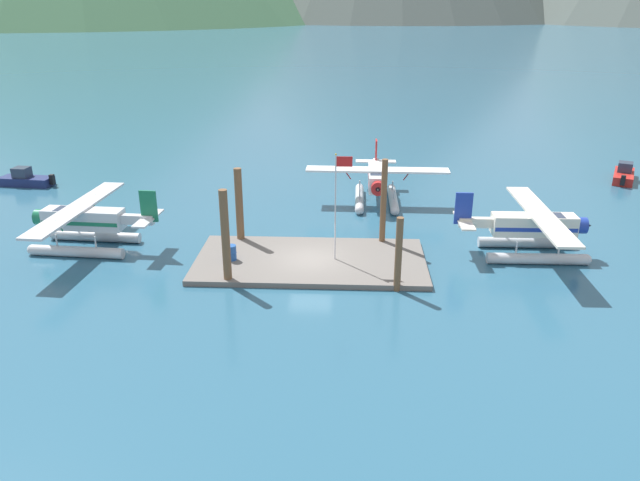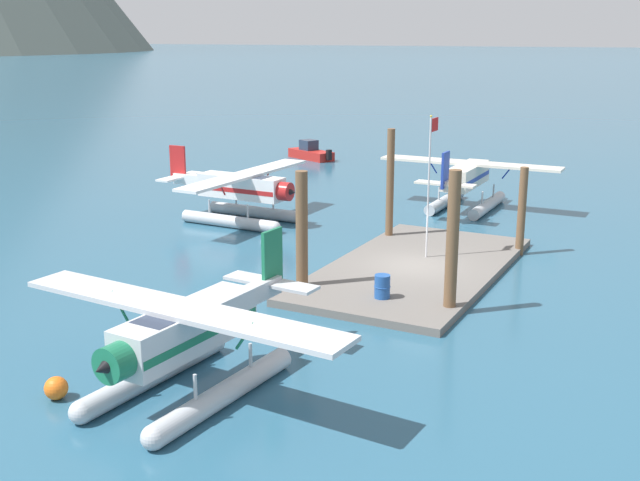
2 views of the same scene
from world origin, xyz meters
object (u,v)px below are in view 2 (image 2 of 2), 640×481
(mooring_buoy, at_px, (56,388))
(seaplane_white_bow_right, at_px, (242,193))
(seaplane_silver_port_fwd, at_px, (187,341))
(fuel_drum, at_px, (382,286))
(seaplane_cream_stbd_fwd, at_px, (467,182))
(flagpole, at_px, (430,170))
(boat_red_open_east, at_px, (310,153))

(mooring_buoy, bearing_deg, seaplane_white_bow_right, 18.78)
(seaplane_silver_port_fwd, bearing_deg, fuel_drum, -11.82)
(seaplane_white_bow_right, bearing_deg, seaplane_cream_stbd_fwd, -47.56)
(fuel_drum, bearing_deg, seaplane_cream_stbd_fwd, 7.01)
(flagpole, xyz_separation_m, seaplane_cream_stbd_fwd, (11.46, 1.74, -2.56))
(seaplane_white_bow_right, distance_m, seaplane_cream_stbd_fwd, 13.00)
(seaplane_cream_stbd_fwd, bearing_deg, fuel_drum, -172.99)
(flagpole, relative_size, seaplane_silver_port_fwd, 0.59)
(seaplane_cream_stbd_fwd, bearing_deg, seaplane_silver_port_fwd, -179.54)
(mooring_buoy, distance_m, seaplane_cream_stbd_fwd, 28.84)
(seaplane_cream_stbd_fwd, bearing_deg, boat_red_open_east, 53.78)
(flagpole, bearing_deg, boat_red_open_east, 37.91)
(flagpole, relative_size, mooring_buoy, 9.45)
(fuel_drum, bearing_deg, seaplane_white_bow_right, 53.42)
(seaplane_white_bow_right, relative_size, seaplane_cream_stbd_fwd, 1.00)
(seaplane_white_bow_right, height_order, boat_red_open_east, seaplane_white_bow_right)
(mooring_buoy, height_order, boat_red_open_east, boat_red_open_east)
(seaplane_white_bow_right, bearing_deg, flagpole, -103.34)
(fuel_drum, xyz_separation_m, seaplane_cream_stbd_fwd, (17.49, 2.15, 0.84))
(fuel_drum, xyz_separation_m, seaplane_white_bow_right, (8.72, 11.75, 0.84))
(seaplane_cream_stbd_fwd, xyz_separation_m, seaplane_silver_port_fwd, (-26.74, -0.22, 0.00))
(seaplane_white_bow_right, bearing_deg, fuel_drum, -126.58)
(flagpole, distance_m, boat_red_open_east, 30.28)
(flagpole, relative_size, boat_red_open_east, 1.35)
(flagpole, xyz_separation_m, boat_red_open_east, (23.72, 18.47, -3.65))
(mooring_buoy, distance_m, boat_red_open_east, 43.23)
(seaplane_silver_port_fwd, bearing_deg, boat_red_open_east, 23.48)
(seaplane_white_bow_right, xyz_separation_m, boat_red_open_east, (21.03, 7.13, -1.09))
(mooring_buoy, distance_m, seaplane_silver_port_fwd, 3.82)
(mooring_buoy, relative_size, seaplane_cream_stbd_fwd, 0.06)
(seaplane_white_bow_right, relative_size, boat_red_open_east, 2.28)
(seaplane_cream_stbd_fwd, xyz_separation_m, boat_red_open_east, (12.25, 16.73, -1.09))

